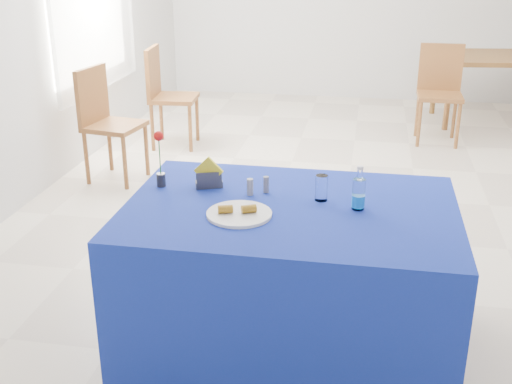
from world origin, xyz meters
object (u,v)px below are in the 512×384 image
Objects in this scene: chair_win_a at (105,116)px; chair_win_b at (165,90)px; blue_table at (289,275)px; water_bottle at (359,195)px; chair_bg_left at (440,86)px; oak_table at (499,62)px; plate at (239,214)px.

chair_win_b is (0.21, 1.01, 0.01)m from chair_win_a.
blue_table is 0.55m from water_bottle.
blue_table is 3.55m from chair_win_b.
blue_table is 3.95m from chair_bg_left.
chair_win_a is (-3.58, -2.51, -0.12)m from oak_table.
chair_win_a is at bearing -149.63° from chair_bg_left.
blue_table is 4.96m from oak_table.
plate reaches higher than blue_table.
blue_table is at bearing -157.07° from chair_win_b.
chair_win_b reaches higher than blue_table.
water_bottle is (0.32, 0.03, 0.45)m from blue_table.
oak_table is 4.37m from chair_win_a.
chair_win_b is at bearing 113.40° from plate.
chair_bg_left is (-0.69, -0.83, -0.12)m from oak_table.
oak_table is at bearing 50.24° from chair_bg_left.
chair_win_b is (-2.68, -0.67, 0.00)m from chair_bg_left.
plate reaches higher than oak_table.
chair_win_a is at bearing 130.99° from blue_table.
water_bottle is 0.14× the size of oak_table.
chair_bg_left is at bearing -80.68° from chair_win_b.
chair_bg_left is (1.04, 3.81, 0.18)m from blue_table.
chair_win_b reaches higher than plate.
water_bottle is at bearing 18.27° from plate.
chair_win_a reaches higher than oak_table.
chair_win_b is at bearing -156.04° from oak_table.
chair_bg_left reaches higher than plate.
chair_bg_left is (0.72, 3.79, -0.27)m from water_bottle.
chair_win_b reaches higher than chair_bg_left.
blue_table is at bearing 34.47° from plate.
water_bottle is at bearing -124.69° from chair_win_a.
plate is 0.31× the size of chair_win_b.
oak_table is (1.41, 4.61, -0.15)m from water_bottle.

